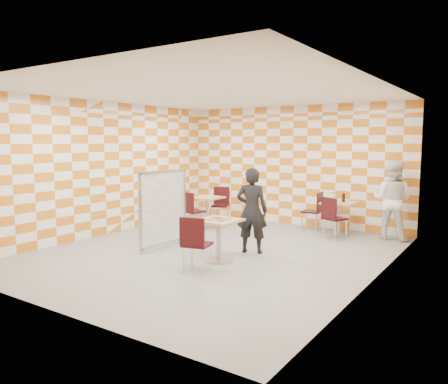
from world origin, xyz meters
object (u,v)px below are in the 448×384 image
(man_white, at_px, (392,200))
(second_table, at_px, (339,213))
(empty_table, at_px, (207,207))
(sport_bottle, at_px, (333,197))
(man_dark, at_px, (252,210))
(chair_empty_far, at_px, (221,202))
(main_table, at_px, (219,233))
(chair_second_front, at_px, (332,215))
(chair_second_side, at_px, (315,208))
(chair_empty_near, at_px, (191,208))
(chair_main_front, at_px, (195,240))
(soda_bottle, at_px, (343,198))
(partition, at_px, (163,208))

(man_white, bearing_deg, second_table, 12.22)
(empty_table, height_order, man_white, man_white)
(man_white, xyz_separation_m, sport_bottle, (-1.28, -0.07, -0.02))
(man_dark, height_order, sport_bottle, man_dark)
(empty_table, height_order, chair_empty_far, chair_empty_far)
(second_table, xyz_separation_m, man_dark, (-0.84, -2.50, 0.30))
(main_table, height_order, man_white, man_white)
(chair_second_front, distance_m, man_white, 1.33)
(man_dark, relative_size, man_white, 0.95)
(chair_second_side, bearing_deg, empty_table, -156.61)
(second_table, bearing_deg, chair_second_front, -85.11)
(chair_empty_far, height_order, sport_bottle, sport_bottle)
(empty_table, bearing_deg, sport_bottle, 19.59)
(chair_empty_near, distance_m, man_dark, 2.46)
(chair_main_front, bearing_deg, chair_empty_near, 129.00)
(second_table, relative_size, chair_empty_far, 0.81)
(chair_main_front, relative_size, chair_second_front, 1.00)
(chair_main_front, xyz_separation_m, man_dark, (0.10, 1.64, 0.27))
(main_table, height_order, second_table, same)
(chair_main_front, xyz_separation_m, chair_second_side, (0.32, 4.27, 0.00))
(second_table, relative_size, soda_bottle, 3.26)
(empty_table, distance_m, chair_second_front, 3.11)
(chair_empty_near, bearing_deg, chair_empty_far, 91.28)
(empty_table, height_order, chair_empty_near, chair_empty_near)
(main_table, height_order, chair_empty_far, chair_empty_far)
(soda_bottle, bearing_deg, chair_second_side, 172.91)
(second_table, height_order, man_dark, man_dark)
(chair_second_front, distance_m, chair_empty_far, 3.17)
(chair_main_front, xyz_separation_m, partition, (-1.58, 1.03, 0.25))
(second_table, bearing_deg, main_table, -106.88)
(chair_main_front, distance_m, partition, 1.90)
(sport_bottle, bearing_deg, chair_main_front, -100.04)
(chair_empty_far, bearing_deg, chair_main_front, -61.22)
(main_table, bearing_deg, chair_empty_far, 123.50)
(man_white, relative_size, sport_bottle, 8.57)
(chair_empty_near, bearing_deg, chair_second_front, 16.53)
(chair_second_side, bearing_deg, chair_second_front, -46.67)
(chair_main_front, relative_size, chair_empty_far, 1.00)
(partition, relative_size, man_white, 0.90)
(main_table, bearing_deg, partition, 170.95)
(chair_second_front, bearing_deg, partition, -135.31)
(second_table, xyz_separation_m, partition, (-2.51, -3.11, 0.28))
(partition, bearing_deg, main_table, -9.05)
(main_table, bearing_deg, empty_table, 129.76)
(main_table, xyz_separation_m, chair_empty_far, (-2.08, 3.15, 0.04))
(second_table, xyz_separation_m, chair_second_front, (0.05, -0.58, 0.04))
(second_table, bearing_deg, partition, -128.88)
(chair_second_side, relative_size, chair_empty_near, 1.00)
(man_dark, bearing_deg, second_table, -126.58)
(main_table, relative_size, chair_second_side, 0.81)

